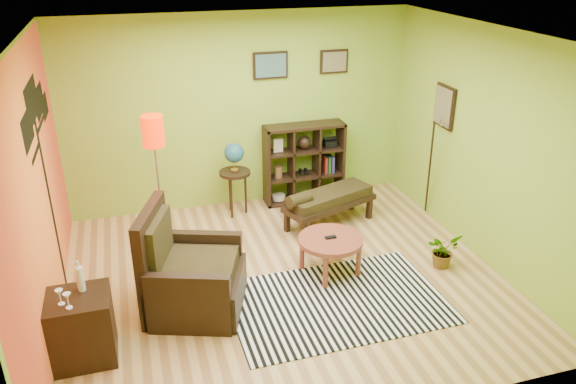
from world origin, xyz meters
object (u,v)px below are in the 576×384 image
object	(u,v)px
floor_lamp	(154,144)
bench	(327,200)
coffee_table	(330,243)
potted_plant	(442,254)
globe_table	(234,161)
side_cabinet	(82,327)
armchair	(189,279)
cube_shelf	(305,163)

from	to	relation	value
floor_lamp	bench	world-z (taller)	floor_lamp
coffee_table	potted_plant	xyz separation A→B (m)	(1.37, -0.25, -0.24)
globe_table	potted_plant	size ratio (longest dim) A/B	2.52
coffee_table	side_cabinet	size ratio (longest dim) A/B	0.77
armchair	bench	size ratio (longest dim) A/B	0.87
armchair	floor_lamp	xyz separation A→B (m)	(-0.16, 1.28, 1.11)
floor_lamp	side_cabinet	bearing A→B (deg)	-116.79
coffee_table	armchair	distance (m)	1.70
floor_lamp	cube_shelf	xyz separation A→B (m)	(2.21, 1.01, -0.86)
armchair	globe_table	bearing A→B (deg)	65.99
armchair	side_cabinet	xyz separation A→B (m)	(-1.07, -0.52, -0.01)
armchair	floor_lamp	distance (m)	1.70
cube_shelf	side_cabinet	bearing A→B (deg)	-138.01
floor_lamp	cube_shelf	world-z (taller)	floor_lamp
floor_lamp	cube_shelf	distance (m)	2.57
potted_plant	coffee_table	bearing A→B (deg)	169.79
side_cabinet	cube_shelf	bearing A→B (deg)	41.99
side_cabinet	potted_plant	bearing A→B (deg)	6.81
armchair	side_cabinet	bearing A→B (deg)	-154.31
side_cabinet	cube_shelf	distance (m)	4.20
coffee_table	globe_table	bearing A→B (deg)	111.73
armchair	cube_shelf	size ratio (longest dim) A/B	1.02
floor_lamp	armchair	bearing A→B (deg)	-82.72
cube_shelf	floor_lamp	bearing A→B (deg)	-155.50
side_cabinet	bench	distance (m)	3.68
bench	potted_plant	distance (m)	1.73
armchair	side_cabinet	world-z (taller)	armchair
coffee_table	globe_table	xyz separation A→B (m)	(-0.75, 1.88, 0.41)
armchair	cube_shelf	world-z (taller)	cube_shelf
armchair	potted_plant	xyz separation A→B (m)	(3.06, -0.02, -0.19)
globe_table	cube_shelf	xyz separation A→B (m)	(1.10, 0.18, -0.22)
armchair	cube_shelf	xyz separation A→B (m)	(2.04, 2.29, 0.24)
cube_shelf	armchair	bearing A→B (deg)	-131.77
floor_lamp	bench	bearing A→B (deg)	2.54
globe_table	potted_plant	xyz separation A→B (m)	(2.12, -2.13, -0.65)
floor_lamp	bench	size ratio (longest dim) A/B	1.28
coffee_table	cube_shelf	xyz separation A→B (m)	(0.35, 2.06, 0.20)
coffee_table	bench	bearing A→B (deg)	71.46
cube_shelf	bench	size ratio (longest dim) A/B	0.85
cube_shelf	potted_plant	bearing A→B (deg)	-66.28
bench	potted_plant	xyz separation A→B (m)	(0.98, -1.40, -0.23)
floor_lamp	globe_table	size ratio (longest dim) A/B	1.67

